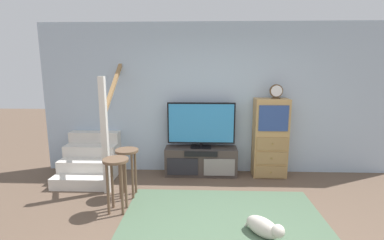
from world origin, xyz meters
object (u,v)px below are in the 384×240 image
Objects in this scene: television at (201,124)px; side_cabinet at (270,138)px; media_console at (201,161)px; bar_stool_near at (116,173)px; dog at (264,227)px; desk_clock at (276,92)px; bar_stool_far at (127,162)px.

side_cabinet is (1.22, -0.01, -0.24)m from television.
bar_stool_near is at bearing -129.15° from media_console.
media_console reaches higher than dog.
dog is (0.75, -1.92, -0.82)m from television.
desk_clock reaches higher than bar_stool_near.
desk_clock is at bearing 20.82° from bar_stool_far.
desk_clock is (1.28, -0.00, 1.27)m from media_console.
media_console is 2.77× the size of dog.
television is 1.60× the size of bar_stool_near.
media_console is 1.80m from desk_clock.
bar_stool_near is (-2.39, -1.37, -0.97)m from desk_clock.
media_console is 0.68m from television.
desk_clock is at bearing -14.30° from side_cabinet.
media_console is 1.07× the size of television.
dog is (-0.53, -1.89, -1.40)m from desk_clock.
media_console is 5.23× the size of desk_clock.
desk_clock is 0.33× the size of bar_stool_near.
side_cabinet is at bearing 76.16° from dog.
bar_stool_far reaches higher than dog.
side_cabinet is 1.87× the size of bar_stool_near.
side_cabinet is 2.05m from dog.
bar_stool_far is at bearing -159.18° from desk_clock.
media_console is 1.72× the size of bar_stool_near.
side_cabinet is at bearing 21.63° from bar_stool_far.
dog is at bearing -15.69° from bar_stool_near.
media_console is at bearing -179.52° from side_cabinet.
bar_stool_near is (-1.12, -1.40, -0.39)m from television.
television is 0.86× the size of side_cabinet.
bar_stool_far is (-2.37, -0.90, -0.97)m from desk_clock.
television reaches higher than dog.
television is 2.22m from dog.
television is 1.40m from desk_clock.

